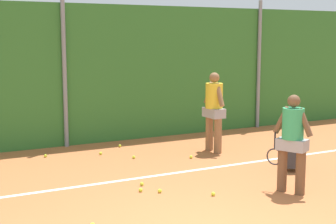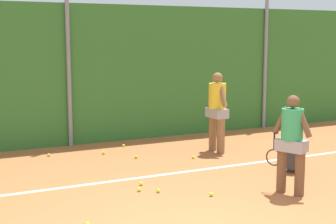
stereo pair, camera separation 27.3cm
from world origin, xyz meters
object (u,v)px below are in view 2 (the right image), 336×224
at_px(player_foreground_near, 291,139).
at_px(tennis_ball_3, 104,153).
at_px(tennis_ball_4, 141,184).
at_px(tennis_ball_8, 49,155).
at_px(tennis_ball_2, 136,157).
at_px(tennis_ball_7, 158,191).
at_px(player_backcourt_far, 217,108).
at_px(tennis_ball_0, 193,157).
at_px(tennis_ball_5, 139,190).
at_px(tennis_ball_1, 88,224).
at_px(tennis_ball_9, 124,145).
at_px(tennis_ball_6, 211,194).
at_px(ball_hopper, 293,157).

height_order(player_foreground_near, tennis_ball_3, player_foreground_near).
bearing_deg(tennis_ball_4, tennis_ball_8, 109.16).
relative_size(tennis_ball_2, tennis_ball_7, 1.00).
bearing_deg(player_foreground_near, player_backcourt_far, -34.55).
bearing_deg(tennis_ball_7, tennis_ball_0, 47.79).
bearing_deg(tennis_ball_4, tennis_ball_5, -117.75).
relative_size(player_foreground_near, tennis_ball_4, 24.59).
xyz_separation_m(player_foreground_near, tennis_ball_5, (-2.18, 1.16, -0.87)).
distance_m(tennis_ball_3, tennis_ball_5, 2.81).
xyz_separation_m(tennis_ball_1, tennis_ball_4, (1.37, 1.42, 0.00)).
xyz_separation_m(tennis_ball_2, tennis_ball_3, (-0.50, 0.65, 0.00)).
bearing_deg(tennis_ball_9, tennis_ball_6, -90.09).
height_order(tennis_ball_3, tennis_ball_6, same).
distance_m(ball_hopper, tennis_ball_5, 3.12).
distance_m(tennis_ball_1, tennis_ball_2, 3.84).
distance_m(tennis_ball_1, tennis_ball_6, 2.20).
height_order(ball_hopper, tennis_ball_6, ball_hopper).
bearing_deg(tennis_ball_6, tennis_ball_2, 92.94).
bearing_deg(tennis_ball_0, tennis_ball_3, 142.95).
xyz_separation_m(tennis_ball_0, tennis_ball_5, (-1.89, -1.60, 0.00)).
bearing_deg(tennis_ball_3, tennis_ball_1, -111.14).
distance_m(player_foreground_near, player_backcourt_far, 3.13).
height_order(tennis_ball_0, tennis_ball_5, same).
bearing_deg(tennis_ball_0, player_foreground_near, -83.83).
bearing_deg(tennis_ball_3, player_backcourt_far, -20.09).
xyz_separation_m(tennis_ball_2, tennis_ball_5, (-0.81, -2.15, 0.00)).
distance_m(tennis_ball_1, tennis_ball_3, 4.20).
relative_size(ball_hopper, tennis_ball_7, 7.78).
distance_m(tennis_ball_2, tennis_ball_9, 1.18).
distance_m(tennis_ball_1, tennis_ball_7, 1.74).
distance_m(player_backcourt_far, tennis_ball_3, 2.68).
height_order(tennis_ball_1, tennis_ball_9, same).
bearing_deg(player_backcourt_far, tennis_ball_5, -54.48).
relative_size(tennis_ball_0, tennis_ball_1, 1.00).
height_order(tennis_ball_2, tennis_ball_9, same).
xyz_separation_m(tennis_ball_1, tennis_ball_6, (2.17, 0.39, 0.00)).
bearing_deg(player_backcourt_far, tennis_ball_2, -97.08).
distance_m(tennis_ball_0, tennis_ball_1, 4.12).
xyz_separation_m(player_backcourt_far, tennis_ball_3, (-2.35, 0.86, -0.96)).
height_order(player_foreground_near, tennis_ball_8, player_foreground_near).
height_order(tennis_ball_8, tennis_ball_9, same).
height_order(player_backcourt_far, tennis_ball_1, player_backcourt_far).
height_order(tennis_ball_5, tennis_ball_8, same).
relative_size(player_backcourt_far, tennis_ball_1, 26.86).
relative_size(player_foreground_near, tennis_ball_6, 24.59).
distance_m(ball_hopper, tennis_ball_9, 4.06).
bearing_deg(tennis_ball_7, tennis_ball_5, 144.11).
height_order(ball_hopper, tennis_ball_3, ball_hopper).
distance_m(tennis_ball_0, tennis_ball_7, 2.42).
relative_size(tennis_ball_0, tennis_ball_6, 1.00).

